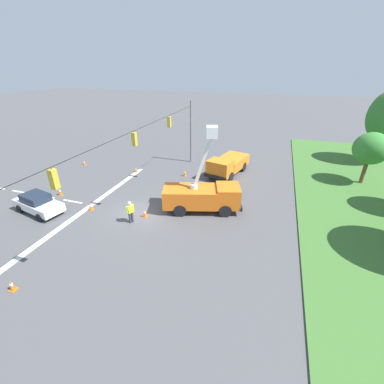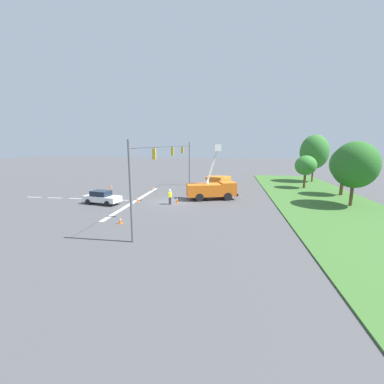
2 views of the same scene
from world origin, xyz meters
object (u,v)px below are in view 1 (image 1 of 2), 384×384
Objects in this scene: utility_truck_support_near at (227,165)px; traffic_cone_mid_right at (60,191)px; sedan_white at (38,203)px; traffic_cone_lane_edge_b at (145,213)px; tree_west at (371,149)px; traffic_cone_foreground_right at (136,170)px; road_worker at (130,211)px; traffic_cone_lane_edge_a at (84,163)px; utility_truck_bucket_lift at (203,195)px; traffic_cone_mid_left at (185,173)px; traffic_cone_near_bucket at (12,285)px; traffic_cone_foreground_left at (90,206)px.

utility_truck_support_near is 8.57× the size of traffic_cone_mid_right.
sedan_white is 8.73m from traffic_cone_lane_edge_b.
sedan_white is at bearing -77.23° from traffic_cone_lane_edge_b.
tree_west reaches higher than traffic_cone_foreground_right.
road_worker is at bearing 96.79° from sedan_white.
road_worker is 2.84× the size of traffic_cone_lane_edge_a.
sedan_white is 7.95m from road_worker.
utility_truck_bucket_lift reaches higher than sedan_white.
road_worker is 9.83m from traffic_cone_mid_left.
sedan_white is 6.96× the size of traffic_cone_near_bucket.
traffic_cone_lane_edge_b is (-0.99, 0.61, -0.66)m from road_worker.
utility_truck_support_near is 4.70m from traffic_cone_mid_left.
traffic_cone_foreground_right is at bearing 152.40° from traffic_cone_mid_right.
traffic_cone_lane_edge_a is at bearing -138.77° from traffic_cone_foreground_left.
road_worker is 8.23m from traffic_cone_near_bucket.
utility_truck_support_near is 20.93m from traffic_cone_near_bucket.
traffic_cone_mid_right is at bearing -50.09° from traffic_cone_mid_left.
traffic_cone_near_bucket is at bearing 28.05° from traffic_cone_lane_edge_a.
utility_truck_support_near is at bearing 140.30° from traffic_cone_foreground_left.
traffic_cone_foreground_left is 1.09× the size of traffic_cone_near_bucket.
utility_truck_support_near reaches higher than road_worker.
utility_truck_support_near is 18.08m from sedan_white.
tree_west is at bearing 97.65° from utility_truck_support_near.
traffic_cone_foreground_right is (-10.11, 3.13, -0.51)m from sedan_white.
traffic_cone_foreground_left is 8.58m from traffic_cone_foreground_right.
utility_truck_bucket_lift is at bearing 96.51° from traffic_cone_mid_right.
traffic_cone_foreground_left is (12.86, -22.49, -3.26)m from tree_west.
utility_truck_bucket_lift is at bearing 126.95° from road_worker.
traffic_cone_lane_edge_a is (-16.99, -9.05, -0.02)m from traffic_cone_near_bucket.
traffic_cone_mid_left reaches higher than traffic_cone_foreground_left.
tree_west is 1.13× the size of sedan_white.
traffic_cone_mid_left is 0.98× the size of traffic_cone_mid_right.
traffic_cone_mid_right is (11.51, -26.86, -3.23)m from tree_west.
traffic_cone_lane_edge_a is (4.25, -30.04, -3.31)m from tree_west.
traffic_cone_near_bucket reaches higher than traffic_cone_foreground_right.
traffic_cone_foreground_right is at bearing -79.45° from tree_west.
traffic_cone_lane_edge_b is at bearing -1.31° from traffic_cone_mid_left.
tree_west is 18.20m from traffic_cone_mid_left.
road_worker is 3.00× the size of traffic_cone_foreground_right.
tree_west is 7.41× the size of traffic_cone_lane_edge_b.
traffic_cone_near_bucket is at bearing -21.58° from utility_truck_support_near.
traffic_cone_lane_edge_b is (0.97, 9.14, -0.04)m from traffic_cone_mid_right.
utility_truck_support_near reaches higher than traffic_cone_near_bucket.
utility_truck_support_near is 16.95m from traffic_cone_lane_edge_a.
utility_truck_support_near is 9.09× the size of traffic_cone_foreground_left.
sedan_white is at bearing -39.10° from traffic_cone_mid_left.
traffic_cone_foreground_left is 11.46m from traffic_cone_lane_edge_a.
road_worker is 2.70× the size of traffic_cone_near_bucket.
traffic_cone_near_bucket is at bearing 37.51° from sedan_white.
traffic_cone_mid_left is at bearing 175.23° from road_worker.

